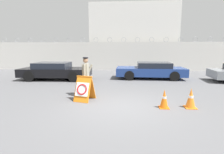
{
  "coord_description": "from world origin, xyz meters",
  "views": [
    {
      "loc": [
        0.17,
        -6.22,
        2.13
      ],
      "look_at": [
        -0.42,
        1.7,
        0.83
      ],
      "focal_mm": 28.0,
      "sensor_mm": 36.0,
      "label": 1
    }
  ],
  "objects_px": {
    "security_guard": "(86,75)",
    "traffic_cone_near": "(191,98)",
    "traffic_cone_mid": "(164,99)",
    "barricade_sign": "(84,88)",
    "parked_car_front_coupe": "(55,71)",
    "parked_car_rear_sedan": "(151,70)"
  },
  "relations": [
    {
      "from": "security_guard",
      "to": "parked_car_rear_sedan",
      "type": "xyz_separation_m",
      "value": [
        3.59,
        4.99,
        -0.38
      ]
    },
    {
      "from": "traffic_cone_mid",
      "to": "traffic_cone_near",
      "type": "bearing_deg",
      "value": 5.22
    },
    {
      "from": "security_guard",
      "to": "parked_car_front_coupe",
      "type": "height_order",
      "value": "security_guard"
    },
    {
      "from": "barricade_sign",
      "to": "traffic_cone_near",
      "type": "distance_m",
      "value": 4.11
    },
    {
      "from": "traffic_cone_near",
      "to": "parked_car_front_coupe",
      "type": "xyz_separation_m",
      "value": [
        -7.22,
        5.43,
        0.26
      ]
    },
    {
      "from": "barricade_sign",
      "to": "security_guard",
      "type": "bearing_deg",
      "value": 110.75
    },
    {
      "from": "security_guard",
      "to": "parked_car_rear_sedan",
      "type": "height_order",
      "value": "security_guard"
    },
    {
      "from": "barricade_sign",
      "to": "traffic_cone_mid",
      "type": "bearing_deg",
      "value": 2.42
    },
    {
      "from": "barricade_sign",
      "to": "parked_car_front_coupe",
      "type": "distance_m",
      "value": 5.76
    },
    {
      "from": "barricade_sign",
      "to": "traffic_cone_mid",
      "type": "relative_size",
      "value": 1.51
    },
    {
      "from": "parked_car_front_coupe",
      "to": "traffic_cone_near",
      "type": "bearing_deg",
      "value": -38.57
    },
    {
      "from": "security_guard",
      "to": "parked_car_front_coupe",
      "type": "relative_size",
      "value": 0.37
    },
    {
      "from": "barricade_sign",
      "to": "parked_car_front_coupe",
      "type": "height_order",
      "value": "parked_car_front_coupe"
    },
    {
      "from": "barricade_sign",
      "to": "parked_car_front_coupe",
      "type": "xyz_separation_m",
      "value": [
        -3.16,
        4.81,
        0.11
      ]
    },
    {
      "from": "traffic_cone_near",
      "to": "parked_car_rear_sedan",
      "type": "bearing_deg",
      "value": 94.78
    },
    {
      "from": "traffic_cone_mid",
      "to": "parked_car_front_coupe",
      "type": "height_order",
      "value": "parked_car_front_coupe"
    },
    {
      "from": "security_guard",
      "to": "parked_car_rear_sedan",
      "type": "distance_m",
      "value": 6.16
    },
    {
      "from": "traffic_cone_mid",
      "to": "security_guard",
      "type": "bearing_deg",
      "value": 156.01
    },
    {
      "from": "security_guard",
      "to": "parked_car_rear_sedan",
      "type": "bearing_deg",
      "value": -35.15
    },
    {
      "from": "parked_car_rear_sedan",
      "to": "traffic_cone_mid",
      "type": "bearing_deg",
      "value": 87.31
    },
    {
      "from": "security_guard",
      "to": "traffic_cone_near",
      "type": "bearing_deg",
      "value": -107.14
    },
    {
      "from": "traffic_cone_mid",
      "to": "parked_car_front_coupe",
      "type": "relative_size",
      "value": 0.14
    }
  ]
}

